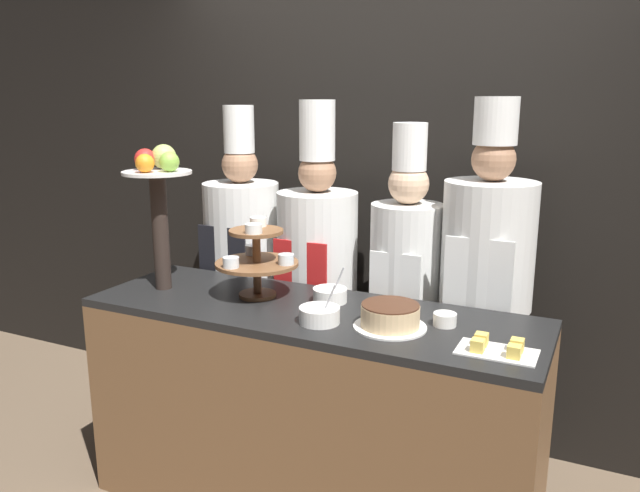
{
  "coord_description": "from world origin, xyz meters",
  "views": [
    {
      "loc": [
        1.12,
        -1.91,
        1.81
      ],
      "look_at": [
        0.0,
        0.42,
        1.2
      ],
      "focal_mm": 35.0,
      "sensor_mm": 36.0,
      "label": 1
    }
  ],
  "objects_px": {
    "serving_bowl_far": "(330,295)",
    "cup_white": "(445,319)",
    "cake_square_tray": "(497,348)",
    "serving_bowl_near": "(319,315)",
    "fruit_pedestal": "(158,189)",
    "chef_right": "(486,283)",
    "chef_center_right": "(405,286)",
    "chef_left": "(243,262)",
    "cake_round": "(390,317)",
    "chef_center_left": "(317,272)",
    "tiered_stand": "(257,256)"
  },
  "relations": [
    {
      "from": "chef_left",
      "to": "cup_white",
      "type": "bearing_deg",
      "value": -21.4
    },
    {
      "from": "serving_bowl_far",
      "to": "cup_white",
      "type": "bearing_deg",
      "value": -7.68
    },
    {
      "from": "cake_square_tray",
      "to": "chef_center_right",
      "type": "height_order",
      "value": "chef_center_right"
    },
    {
      "from": "tiered_stand",
      "to": "chef_center_right",
      "type": "height_order",
      "value": "chef_center_right"
    },
    {
      "from": "chef_center_right",
      "to": "cake_round",
      "type": "bearing_deg",
      "value": -77.34
    },
    {
      "from": "cake_square_tray",
      "to": "serving_bowl_far",
      "type": "xyz_separation_m",
      "value": [
        -0.76,
        0.26,
        0.01
      ]
    },
    {
      "from": "cup_white",
      "to": "tiered_stand",
      "type": "bearing_deg",
      "value": 179.99
    },
    {
      "from": "fruit_pedestal",
      "to": "cake_round",
      "type": "height_order",
      "value": "fruit_pedestal"
    },
    {
      "from": "cake_round",
      "to": "chef_left",
      "type": "relative_size",
      "value": 0.16
    },
    {
      "from": "fruit_pedestal",
      "to": "serving_bowl_far",
      "type": "relative_size",
      "value": 4.05
    },
    {
      "from": "cake_square_tray",
      "to": "serving_bowl_near",
      "type": "distance_m",
      "value": 0.69
    },
    {
      "from": "cake_round",
      "to": "cup_white",
      "type": "height_order",
      "value": "cake_round"
    },
    {
      "from": "tiered_stand",
      "to": "cake_square_tray",
      "type": "distance_m",
      "value": 1.11
    },
    {
      "from": "tiered_stand",
      "to": "fruit_pedestal",
      "type": "xyz_separation_m",
      "value": [
        -0.46,
        -0.07,
        0.28
      ]
    },
    {
      "from": "chef_left",
      "to": "chef_center_right",
      "type": "xyz_separation_m",
      "value": [
        0.92,
        0.0,
        -0.02
      ]
    },
    {
      "from": "fruit_pedestal",
      "to": "chef_right",
      "type": "xyz_separation_m",
      "value": [
        1.37,
        0.56,
        -0.41
      ]
    },
    {
      "from": "cup_white",
      "to": "chef_center_right",
      "type": "height_order",
      "value": "chef_center_right"
    },
    {
      "from": "cake_round",
      "to": "serving_bowl_near",
      "type": "bearing_deg",
      "value": -165.76
    },
    {
      "from": "tiered_stand",
      "to": "chef_left",
      "type": "height_order",
      "value": "chef_left"
    },
    {
      "from": "cake_square_tray",
      "to": "chef_right",
      "type": "distance_m",
      "value": 0.69
    },
    {
      "from": "fruit_pedestal",
      "to": "cake_square_tray",
      "type": "relative_size",
      "value": 2.42
    },
    {
      "from": "chef_center_left",
      "to": "chef_right",
      "type": "bearing_deg",
      "value": 0.0
    },
    {
      "from": "fruit_pedestal",
      "to": "serving_bowl_near",
      "type": "distance_m",
      "value": 0.97
    },
    {
      "from": "tiered_stand",
      "to": "fruit_pedestal",
      "type": "bearing_deg",
      "value": -171.02
    },
    {
      "from": "cake_round",
      "to": "serving_bowl_near",
      "type": "distance_m",
      "value": 0.28
    },
    {
      "from": "fruit_pedestal",
      "to": "cake_square_tray",
      "type": "distance_m",
      "value": 1.61
    },
    {
      "from": "tiered_stand",
      "to": "cup_white",
      "type": "height_order",
      "value": "tiered_stand"
    },
    {
      "from": "fruit_pedestal",
      "to": "chef_center_left",
      "type": "distance_m",
      "value": 0.9
    },
    {
      "from": "chef_center_right",
      "to": "tiered_stand",
      "type": "bearing_deg",
      "value": -137.52
    },
    {
      "from": "tiered_stand",
      "to": "cake_round",
      "type": "relative_size",
      "value": 1.3
    },
    {
      "from": "chef_center_right",
      "to": "chef_right",
      "type": "xyz_separation_m",
      "value": [
        0.38,
        -0.0,
        0.07
      ]
    },
    {
      "from": "chef_left",
      "to": "serving_bowl_far",
      "type": "bearing_deg",
      "value": -30.14
    },
    {
      "from": "chef_left",
      "to": "chef_center_left",
      "type": "height_order",
      "value": "chef_center_left"
    },
    {
      "from": "fruit_pedestal",
      "to": "chef_center_right",
      "type": "xyz_separation_m",
      "value": [
        0.99,
        0.56,
        -0.48
      ]
    },
    {
      "from": "fruit_pedestal",
      "to": "chef_center_left",
      "type": "bearing_deg",
      "value": 46.79
    },
    {
      "from": "cake_round",
      "to": "fruit_pedestal",
      "type": "bearing_deg",
      "value": 177.83
    },
    {
      "from": "fruit_pedestal",
      "to": "cup_white",
      "type": "distance_m",
      "value": 1.38
    },
    {
      "from": "cake_round",
      "to": "serving_bowl_far",
      "type": "bearing_deg",
      "value": 151.29
    },
    {
      "from": "chef_center_right",
      "to": "chef_left",
      "type": "bearing_deg",
      "value": -180.0
    },
    {
      "from": "cup_white",
      "to": "chef_left",
      "type": "xyz_separation_m",
      "value": [
        -1.24,
        0.48,
        -0.03
      ]
    },
    {
      "from": "fruit_pedestal",
      "to": "chef_left",
      "type": "relative_size",
      "value": 0.37
    },
    {
      "from": "cake_square_tray",
      "to": "chef_center_left",
      "type": "distance_m",
      "value": 1.22
    },
    {
      "from": "tiered_stand",
      "to": "fruit_pedestal",
      "type": "relative_size",
      "value": 0.56
    },
    {
      "from": "fruit_pedestal",
      "to": "serving_bowl_far",
      "type": "bearing_deg",
      "value": 10.36
    },
    {
      "from": "cup_white",
      "to": "cake_square_tray",
      "type": "bearing_deg",
      "value": -38.36
    },
    {
      "from": "fruit_pedestal",
      "to": "serving_bowl_near",
      "type": "height_order",
      "value": "fruit_pedestal"
    },
    {
      "from": "fruit_pedestal",
      "to": "cup_white",
      "type": "xyz_separation_m",
      "value": [
        1.31,
        0.07,
        -0.44
      ]
    },
    {
      "from": "cake_round",
      "to": "chef_right",
      "type": "xyz_separation_m",
      "value": [
        0.24,
        0.6,
        0.0
      ]
    },
    {
      "from": "cake_square_tray",
      "to": "chef_center_left",
      "type": "bearing_deg",
      "value": 146.75
    },
    {
      "from": "serving_bowl_far",
      "to": "chef_center_left",
      "type": "height_order",
      "value": "chef_center_left"
    }
  ]
}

